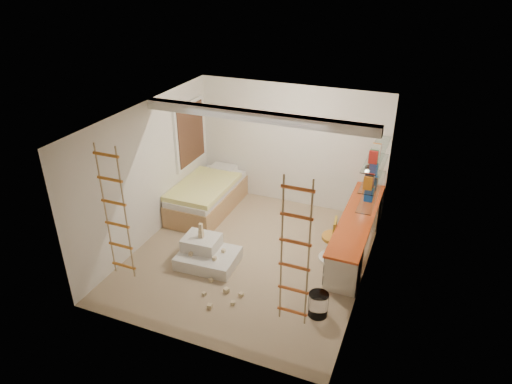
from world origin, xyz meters
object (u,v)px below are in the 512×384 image
at_px(desk, 356,232).
at_px(bed, 207,196).
at_px(swivel_chair, 333,245).
at_px(play_platform, 206,254).

relative_size(desk, bed, 1.40).
bearing_deg(swivel_chair, bed, 164.88).
bearing_deg(desk, bed, 173.51).
distance_m(desk, bed, 3.22).
height_order(swivel_chair, play_platform, swivel_chair).
height_order(desk, bed, desk).
bearing_deg(bed, play_platform, -63.25).
relative_size(swivel_chair, play_platform, 0.77).
xyz_separation_m(bed, play_platform, (0.85, -1.69, -0.16)).
xyz_separation_m(swivel_chair, play_platform, (-2.03, -0.91, -0.12)).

